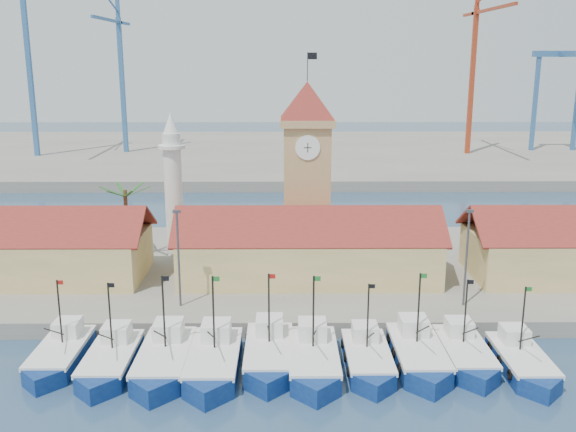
{
  "coord_description": "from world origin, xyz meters",
  "views": [
    {
      "loc": [
        -2.5,
        -43.17,
        23.63
      ],
      "look_at": [
        -2.1,
        18.0,
        8.49
      ],
      "focal_mm": 40.0,
      "sensor_mm": 36.0,
      "label": 1
    }
  ],
  "objects_px": {
    "boat_5": "(314,362)",
    "minaret": "(173,184)",
    "clock_tower": "(307,168)",
    "boat_0": "(60,356)"
  },
  "relations": [
    {
      "from": "boat_5",
      "to": "clock_tower",
      "type": "xyz_separation_m",
      "value": [
        0.23,
        23.91,
        11.14
      ]
    },
    {
      "from": "boat_0",
      "to": "clock_tower",
      "type": "height_order",
      "value": "clock_tower"
    },
    {
      "from": "boat_5",
      "to": "minaret",
      "type": "xyz_separation_m",
      "value": [
        -14.77,
        25.91,
        8.91
      ]
    },
    {
      "from": "boat_5",
      "to": "clock_tower",
      "type": "distance_m",
      "value": 26.38
    },
    {
      "from": "boat_0",
      "to": "clock_tower",
      "type": "distance_m",
      "value": 32.38
    },
    {
      "from": "boat_5",
      "to": "minaret",
      "type": "height_order",
      "value": "minaret"
    },
    {
      "from": "boat_0",
      "to": "boat_5",
      "type": "xyz_separation_m",
      "value": [
        20.0,
        -1.26,
        0.08
      ]
    },
    {
      "from": "boat_5",
      "to": "clock_tower",
      "type": "bearing_deg",
      "value": 89.44
    },
    {
      "from": "boat_5",
      "to": "boat_0",
      "type": "bearing_deg",
      "value": 176.4
    },
    {
      "from": "boat_5",
      "to": "minaret",
      "type": "bearing_deg",
      "value": 119.68
    }
  ]
}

